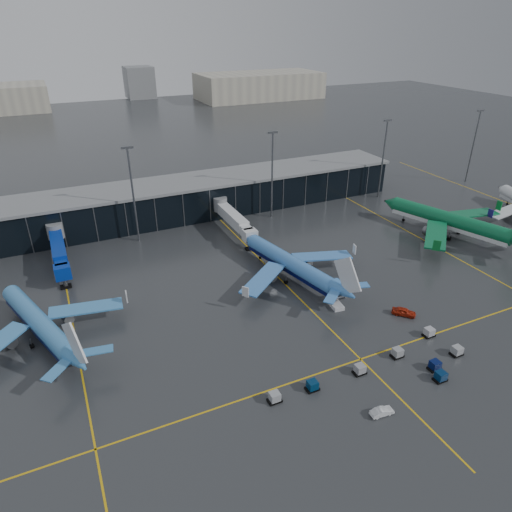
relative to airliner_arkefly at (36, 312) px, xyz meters
name	(u,v)px	position (x,y,z in m)	size (l,w,h in m)	color
ground	(272,327)	(40.59, -15.36, -5.72)	(600.00, 600.00, 0.00)	#282B2D
terminal_pier	(179,199)	(40.59, 46.64, -0.30)	(142.00, 17.00, 10.70)	black
jet_bridges	(59,250)	(5.59, 27.63, -1.16)	(94.00, 27.50, 7.20)	#595B60
flood_masts	(207,181)	(45.59, 34.64, 8.09)	(203.00, 0.50, 25.50)	#595B60
distant_hangars	(163,90)	(90.53, 254.72, 3.07)	(260.00, 71.00, 22.00)	#B2AD99
taxi_lines	(291,290)	(50.59, -4.75, -5.71)	(220.00, 120.00, 0.02)	gold
airliner_arkefly	(36,312)	(0.00, 0.00, 0.00)	(32.67, 37.21, 11.43)	#397FBD
airliner_klm_near	(290,254)	(53.04, 0.30, 0.15)	(33.53, 38.19, 11.73)	#3D7BC9
airliner_aer_lingus	(451,211)	(103.70, 2.46, 1.22)	(39.64, 45.15, 13.87)	#0B6439
baggage_carts	(391,365)	(53.66, -34.56, -4.96)	(36.72, 11.42, 1.70)	black
mobile_airstair	(337,304)	(55.88, -14.89, -4.95)	(2.59, 3.45, 3.45)	silver
service_van_red	(404,312)	(66.61, -22.94, -4.91)	(1.90, 4.72, 1.61)	#A4200C
service_van_white	(382,412)	(45.80, -42.09, -5.10)	(1.31, 3.75, 1.24)	silver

